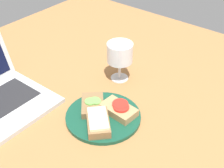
% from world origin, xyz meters
% --- Properties ---
extents(wooden_table, '(1.40, 1.40, 0.03)m').
position_xyz_m(wooden_table, '(0.00, 0.00, 0.01)').
color(wooden_table, '#9E6B3D').
rests_on(wooden_table, ground).
extents(plate, '(0.22, 0.22, 0.01)m').
position_xyz_m(plate, '(-0.05, -0.06, 0.04)').
color(plate, '#144733').
rests_on(plate, wooden_table).
extents(sandwich_with_cheese, '(0.12, 0.12, 0.03)m').
position_xyz_m(sandwich_with_cheese, '(-0.09, -0.08, 0.06)').
color(sandwich_with_cheese, brown).
rests_on(sandwich_with_cheese, plate).
extents(sandwich_with_tomato, '(0.07, 0.11, 0.03)m').
position_xyz_m(sandwich_with_tomato, '(-0.01, -0.09, 0.05)').
color(sandwich_with_tomato, '#A88456').
rests_on(sandwich_with_tomato, plate).
extents(sandwich_with_cucumber, '(0.12, 0.12, 0.02)m').
position_xyz_m(sandwich_with_cucumber, '(-0.04, -0.01, 0.05)').
color(sandwich_with_cucumber, brown).
rests_on(sandwich_with_cucumber, plate).
extents(wine_glass, '(0.09, 0.09, 0.14)m').
position_xyz_m(wine_glass, '(0.15, 0.03, 0.13)').
color(wine_glass, white).
rests_on(wine_glass, wooden_table).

